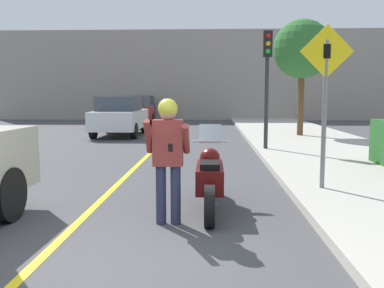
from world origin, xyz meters
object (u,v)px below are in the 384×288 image
motorcycle (210,178)px  person_biker (168,148)px  parked_car_blue (144,107)px  traffic_light (267,67)px  parked_car_white (120,116)px  street_tree (302,50)px  parked_car_red (133,111)px  crossing_sign (325,91)px

motorcycle → person_biker: size_ratio=1.36×
motorcycle → parked_car_blue: parked_car_blue is taller
motorcycle → parked_car_blue: 24.00m
traffic_light → person_biker: bearing=-107.2°
traffic_light → parked_car_white: 7.81m
motorcycle → street_tree: (3.59, 10.83, 3.03)m
parked_car_red → traffic_light: bearing=-60.9°
parked_car_white → crossing_sign: bearing=-61.3°
crossing_sign → parked_car_white: size_ratio=0.67×
parked_car_red → parked_car_blue: (-0.41, 6.32, 0.00)m
traffic_light → parked_car_white: size_ratio=0.83×
motorcycle → parked_car_white: 12.31m
person_biker → parked_car_red: bearing=101.7°
person_biker → parked_car_blue: bearing=99.7°
crossing_sign → traffic_light: traffic_light is taller
traffic_light → street_tree: street_tree is taller
parked_car_blue → crossing_sign: bearing=-73.5°
street_tree → parked_car_blue: street_tree is taller
traffic_light → parked_car_red: traffic_light is taller
motorcycle → person_biker: 1.11m
parked_car_white → parked_car_blue: (-0.84, 11.84, 0.00)m
street_tree → parked_car_blue: size_ratio=1.08×
traffic_light → parked_car_red: (-5.98, 10.75, -1.71)m
parked_car_white → parked_car_blue: size_ratio=1.00×
traffic_light → parked_car_blue: bearing=110.5°
street_tree → parked_car_white: street_tree is taller
person_biker → parked_car_blue: 24.65m
parked_car_white → parked_car_blue: 11.87m
motorcycle → parked_car_red: 17.75m
parked_car_red → crossing_sign: bearing=-68.9°
parked_car_blue → parked_car_red: bearing=-86.3°
parked_car_white → parked_car_red: size_ratio=1.00×
parked_car_red → parked_car_blue: same height
traffic_light → parked_car_white: bearing=136.7°
crossing_sign → street_tree: (1.63, 9.83, 1.69)m
person_biker → parked_car_red: person_biker is taller
street_tree → parked_car_blue: bearing=123.2°
person_biker → crossing_sign: size_ratio=0.61×
person_biker → street_tree: 12.57m
crossing_sign → parked_car_blue: bearing=106.5°
street_tree → parked_car_blue: (-8.31, 12.69, -2.66)m
crossing_sign → street_tree: street_tree is taller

